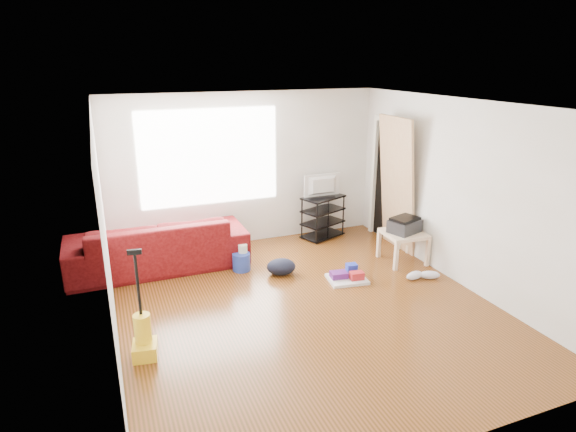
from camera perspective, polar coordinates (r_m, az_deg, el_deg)
name	(u,v)px	position (r m, az deg, el deg)	size (l,w,h in m)	color
room	(309,208)	(5.83, 2.45, 0.90)	(4.51, 5.01, 2.51)	#462D0B
sofa	(160,267)	(7.52, -14.96, -5.84)	(2.58, 1.01, 0.75)	#3F0407
tv_stand	(323,216)	(8.37, 4.15, -0.04)	(0.83, 0.65, 0.73)	black
tv	(324,186)	(8.21, 4.23, 3.59)	(0.66, 0.09, 0.38)	black
side_table	(404,237)	(7.52, 13.54, -2.41)	(0.62, 0.62, 0.48)	beige
printer	(405,225)	(7.46, 13.65, -1.04)	(0.53, 0.46, 0.23)	black
bucket	(242,270)	(7.20, -5.51, -6.38)	(0.26, 0.26, 0.26)	#243DA5
toilet_paper	(243,257)	(7.16, -5.34, -4.84)	(0.13, 0.13, 0.12)	silver
cleaning_tray	(348,276)	(6.89, 7.07, -7.09)	(0.58, 0.49, 0.19)	silver
backpack	(281,274)	(7.04, -0.81, -6.89)	(0.42, 0.34, 0.23)	black
sneakers	(422,275)	(7.12, 15.61, -6.77)	(0.52, 0.27, 0.12)	silver
vacuum	(144,337)	(5.38, -16.73, -13.59)	(0.29, 0.32, 1.19)	yellow
door_panel	(392,248)	(8.17, 12.26, -3.68)	(0.04, 0.86, 2.16)	tan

